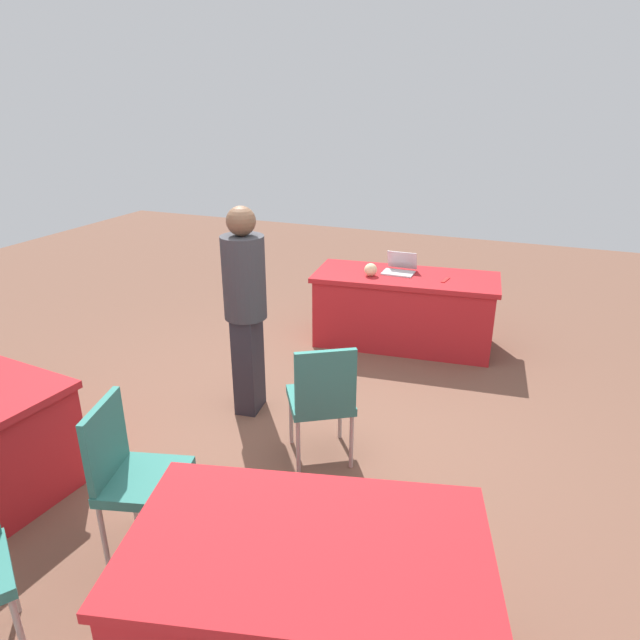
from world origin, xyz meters
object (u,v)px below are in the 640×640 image
(laptop_silver, at_px, (399,269))
(table_foreground, at_px, (404,309))
(chair_by_pillar, at_px, (131,469))
(person_organiser, at_px, (245,302))
(table_mid_left, at_px, (308,610))
(yarn_ball, at_px, (371,270))
(chair_back_row, at_px, (322,396))
(scissors_red, at_px, (445,280))

(laptop_silver, bearing_deg, table_foreground, 144.77)
(chair_by_pillar, relative_size, person_organiser, 0.55)
(table_mid_left, height_order, person_organiser, person_organiser)
(chair_by_pillar, distance_m, yarn_ball, 3.33)
(chair_back_row, relative_size, yarn_ball, 7.11)
(chair_by_pillar, relative_size, chair_back_row, 1.01)
(laptop_silver, relative_size, scissors_red, 1.78)
(chair_by_pillar, xyz_separation_m, chair_back_row, (-0.68, -1.17, -0.01))
(person_organiser, xyz_separation_m, yarn_ball, (-0.54, -1.66, -0.13))
(person_organiser, xyz_separation_m, laptop_silver, (-0.78, -1.88, -0.16))
(table_mid_left, relative_size, scissors_red, 9.45)
(chair_by_pillar, relative_size, yarn_ball, 7.16)
(person_organiser, xyz_separation_m, scissors_red, (-1.28, -1.79, -0.20))
(chair_back_row, height_order, scissors_red, chair_back_row)
(table_foreground, xyz_separation_m, person_organiser, (0.87, 1.82, 0.58))
(table_mid_left, bearing_deg, chair_back_row, -70.63)
(table_mid_left, distance_m, scissors_red, 3.81)
(chair_by_pillar, bearing_deg, table_mid_left, 58.19)
(chair_back_row, relative_size, laptop_silver, 2.94)
(table_mid_left, relative_size, person_organiser, 0.98)
(chair_back_row, relative_size, scissors_red, 5.23)
(chair_back_row, xyz_separation_m, yarn_ball, (0.30, -2.12, 0.30))
(laptop_silver, height_order, scissors_red, laptop_silver)
(yarn_ball, bearing_deg, person_organiser, 72.00)
(laptop_silver, relative_size, yarn_ball, 2.42)
(laptop_silver, bearing_deg, scissors_red, 169.80)
(person_organiser, bearing_deg, yarn_ball, 154.64)
(table_mid_left, relative_size, laptop_silver, 5.31)
(chair_by_pillar, height_order, scissors_red, chair_by_pillar)
(laptop_silver, xyz_separation_m, yarn_ball, (0.25, 0.23, 0.03))
(laptop_silver, distance_m, scissors_red, 0.51)
(chair_by_pillar, height_order, yarn_ball, chair_by_pillar)
(table_foreground, distance_m, scissors_red, 0.56)
(chair_back_row, bearing_deg, laptop_silver, 59.23)
(yarn_ball, relative_size, scissors_red, 0.74)
(table_mid_left, height_order, laptop_silver, laptop_silver)
(laptop_silver, height_order, yarn_ball, laptop_silver)
(chair_back_row, bearing_deg, table_mid_left, -102.78)
(table_foreground, bearing_deg, chair_by_pillar, 78.29)
(table_foreground, distance_m, table_mid_left, 3.85)
(person_organiser, relative_size, yarn_ball, 13.05)
(chair_by_pillar, bearing_deg, scissors_red, 146.23)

